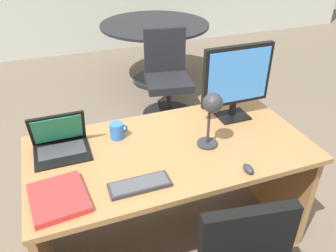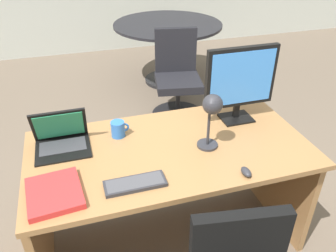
{
  "view_description": "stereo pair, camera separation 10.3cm",
  "coord_description": "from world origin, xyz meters",
  "px_view_note": "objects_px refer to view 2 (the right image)",
  "views": [
    {
      "loc": [
        -0.57,
        -1.5,
        1.89
      ],
      "look_at": [
        0.0,
        0.04,
        0.87
      ],
      "focal_mm": 36.55,
      "sensor_mm": 36.0,
      "label": 1
    },
    {
      "loc": [
        -0.48,
        -1.53,
        1.89
      ],
      "look_at": [
        0.0,
        0.04,
        0.87
      ],
      "focal_mm": 36.55,
      "sensor_mm": 36.0,
      "label": 2
    }
  ],
  "objects_px": {
    "keyboard": "(135,184)",
    "mouse": "(246,172)",
    "coffee_mug": "(118,129)",
    "desk_lamp": "(212,111)",
    "monitor": "(241,80)",
    "meeting_table": "(168,38)",
    "book": "(54,193)",
    "desk": "(168,173)",
    "meeting_chair_near": "(177,83)",
    "laptop": "(61,135)"
  },
  "relations": [
    {
      "from": "mouse",
      "to": "book",
      "type": "height_order",
      "value": "mouse"
    },
    {
      "from": "monitor",
      "to": "mouse",
      "type": "xyz_separation_m",
      "value": [
        -0.21,
        -0.53,
        -0.26
      ]
    },
    {
      "from": "monitor",
      "to": "meeting_table",
      "type": "xyz_separation_m",
      "value": [
        0.23,
        2.31,
        -0.45
      ]
    },
    {
      "from": "laptop",
      "to": "desk",
      "type": "bearing_deg",
      "value": -14.05
    },
    {
      "from": "coffee_mug",
      "to": "keyboard",
      "type": "bearing_deg",
      "value": -89.89
    },
    {
      "from": "monitor",
      "to": "meeting_chair_near",
      "type": "distance_m",
      "value": 1.58
    },
    {
      "from": "mouse",
      "to": "coffee_mug",
      "type": "height_order",
      "value": "coffee_mug"
    },
    {
      "from": "book",
      "to": "meeting_table",
      "type": "height_order",
      "value": "book"
    },
    {
      "from": "desk",
      "to": "book",
      "type": "distance_m",
      "value": 0.74
    },
    {
      "from": "mouse",
      "to": "keyboard",
      "type": "bearing_deg",
      "value": 171.44
    },
    {
      "from": "desk",
      "to": "meeting_chair_near",
      "type": "relative_size",
      "value": 1.77
    },
    {
      "from": "desk_lamp",
      "to": "coffee_mug",
      "type": "xyz_separation_m",
      "value": [
        -0.47,
        0.28,
        -0.2
      ]
    },
    {
      "from": "monitor",
      "to": "meeting_table",
      "type": "height_order",
      "value": "monitor"
    },
    {
      "from": "meeting_table",
      "to": "meeting_chair_near",
      "type": "height_order",
      "value": "meeting_chair_near"
    },
    {
      "from": "coffee_mug",
      "to": "meeting_chair_near",
      "type": "bearing_deg",
      "value": 59.27
    },
    {
      "from": "laptop",
      "to": "meeting_chair_near",
      "type": "xyz_separation_m",
      "value": [
        1.17,
        1.42,
        -0.46
      ]
    },
    {
      "from": "laptop",
      "to": "mouse",
      "type": "distance_m",
      "value": 1.05
    },
    {
      "from": "desk_lamp",
      "to": "book",
      "type": "bearing_deg",
      "value": -170.24
    },
    {
      "from": "mouse",
      "to": "meeting_table",
      "type": "relative_size",
      "value": 0.06
    },
    {
      "from": "keyboard",
      "to": "meeting_chair_near",
      "type": "height_order",
      "value": "meeting_chair_near"
    },
    {
      "from": "desk",
      "to": "meeting_chair_near",
      "type": "height_order",
      "value": "meeting_chair_near"
    },
    {
      "from": "desk_lamp",
      "to": "desk",
      "type": "bearing_deg",
      "value": 149.28
    },
    {
      "from": "keyboard",
      "to": "desk_lamp",
      "type": "xyz_separation_m",
      "value": [
        0.47,
        0.19,
        0.23
      ]
    },
    {
      "from": "desk",
      "to": "meeting_table",
      "type": "xyz_separation_m",
      "value": [
        0.74,
        2.44,
        0.06
      ]
    },
    {
      "from": "desk_lamp",
      "to": "meeting_chair_near",
      "type": "height_order",
      "value": "desk_lamp"
    },
    {
      "from": "monitor",
      "to": "meeting_table",
      "type": "relative_size",
      "value": 0.37
    },
    {
      "from": "desk",
      "to": "coffee_mug",
      "type": "relative_size",
      "value": 14.68
    },
    {
      "from": "desk",
      "to": "meeting_table",
      "type": "relative_size",
      "value": 1.21
    },
    {
      "from": "monitor",
      "to": "desk_lamp",
      "type": "bearing_deg",
      "value": -139.42
    },
    {
      "from": "meeting_chair_near",
      "to": "keyboard",
      "type": "bearing_deg",
      "value": -114.09
    },
    {
      "from": "keyboard",
      "to": "coffee_mug",
      "type": "distance_m",
      "value": 0.47
    },
    {
      "from": "book",
      "to": "laptop",
      "type": "bearing_deg",
      "value": 82.79
    },
    {
      "from": "meeting_table",
      "to": "desk",
      "type": "bearing_deg",
      "value": -106.79
    },
    {
      "from": "book",
      "to": "meeting_table",
      "type": "xyz_separation_m",
      "value": [
        1.38,
        2.71,
        -0.19
      ]
    },
    {
      "from": "mouse",
      "to": "book",
      "type": "relative_size",
      "value": 0.25
    },
    {
      "from": "laptop",
      "to": "meeting_table",
      "type": "relative_size",
      "value": 0.23
    },
    {
      "from": "book",
      "to": "meeting_chair_near",
      "type": "relative_size",
      "value": 0.34
    },
    {
      "from": "book",
      "to": "meeting_table",
      "type": "relative_size",
      "value": 0.23
    },
    {
      "from": "laptop",
      "to": "book",
      "type": "bearing_deg",
      "value": -97.21
    },
    {
      "from": "keyboard",
      "to": "book",
      "type": "distance_m",
      "value": 0.38
    },
    {
      "from": "monitor",
      "to": "keyboard",
      "type": "xyz_separation_m",
      "value": [
        -0.77,
        -0.44,
        -0.27
      ]
    },
    {
      "from": "monitor",
      "to": "meeting_table",
      "type": "bearing_deg",
      "value": 84.36
    },
    {
      "from": "keyboard",
      "to": "laptop",
      "type": "bearing_deg",
      "value": 125.64
    },
    {
      "from": "laptop",
      "to": "meeting_table",
      "type": "xyz_separation_m",
      "value": [
        1.33,
        2.29,
        -0.24
      ]
    },
    {
      "from": "keyboard",
      "to": "mouse",
      "type": "relative_size",
      "value": 3.83
    },
    {
      "from": "monitor",
      "to": "laptop",
      "type": "height_order",
      "value": "monitor"
    },
    {
      "from": "keyboard",
      "to": "desk_lamp",
      "type": "height_order",
      "value": "desk_lamp"
    },
    {
      "from": "desk",
      "to": "desk_lamp",
      "type": "relative_size",
      "value": 4.71
    },
    {
      "from": "laptop",
      "to": "meeting_chair_near",
      "type": "relative_size",
      "value": 0.33
    },
    {
      "from": "desk_lamp",
      "to": "meeting_table",
      "type": "relative_size",
      "value": 0.26
    }
  ]
}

